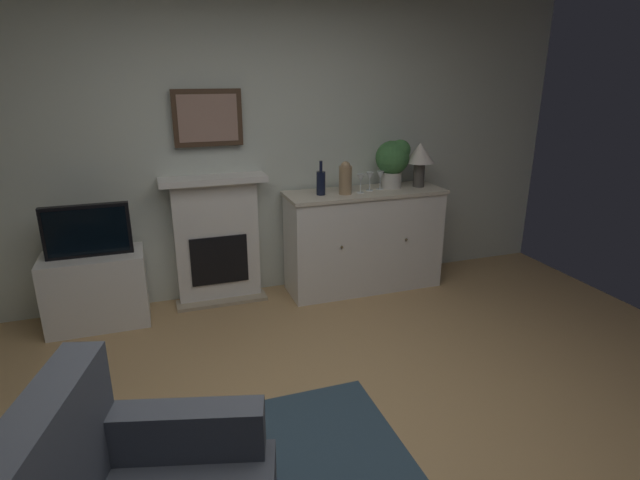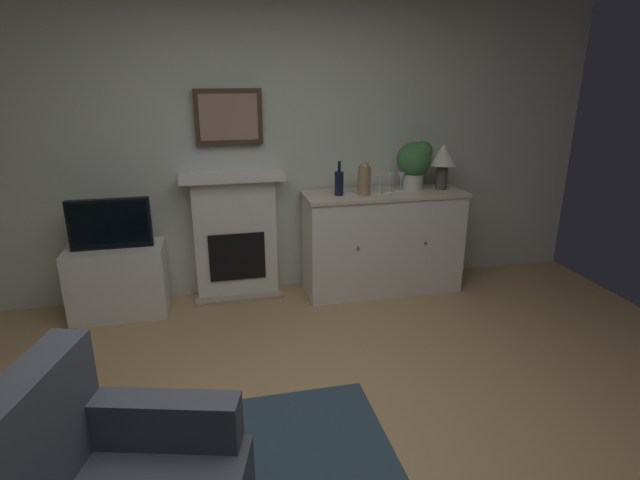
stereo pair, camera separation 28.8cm
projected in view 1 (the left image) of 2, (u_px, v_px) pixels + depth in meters
The scene contains 14 objects.
ground_plane at pixel (334, 463), 2.67m from camera, with size 6.11×4.60×0.10m, color tan.
wall_rear at pixel (241, 142), 4.26m from camera, with size 6.11×0.06×2.70m, color silver.
fireplace_unit at pixel (217, 240), 4.31m from camera, with size 0.87×0.30×1.10m.
framed_picture at pixel (208, 118), 4.03m from camera, with size 0.55×0.04×0.45m.
sideboard_cabinet at pixel (364, 240), 4.58m from camera, with size 1.42×0.49×0.92m.
table_lamp at pixel (420, 156), 4.51m from camera, with size 0.26×0.26×0.40m.
wine_bottle at pixel (321, 182), 4.26m from camera, with size 0.08×0.08×0.29m.
wine_glass_left at pixel (361, 179), 4.33m from camera, with size 0.07×0.07×0.16m.
wine_glass_center at pixel (370, 177), 4.41m from camera, with size 0.07×0.07×0.16m.
wine_glass_right at pixel (380, 176), 4.46m from camera, with size 0.07×0.07×0.16m.
vase_decorative at pixel (345, 178), 4.28m from camera, with size 0.11×0.11×0.28m.
tv_cabinet at pixel (97, 290), 3.95m from camera, with size 0.75×0.42×0.58m.
tv_set at pixel (87, 231), 3.77m from camera, with size 0.62×0.07×0.40m.
potted_plant_small at pixel (393, 159), 4.48m from camera, with size 0.30×0.30×0.43m.
Camera 1 is at (-0.77, -2.01, 1.92)m, focal length 28.31 mm.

